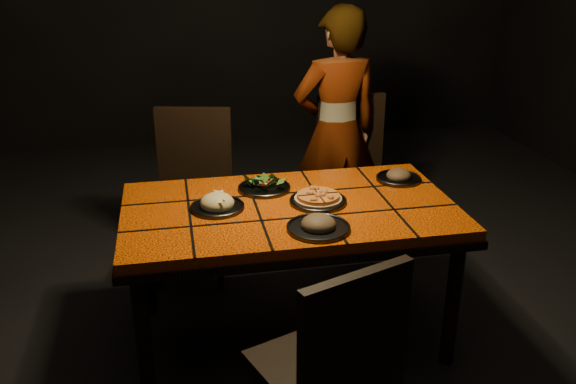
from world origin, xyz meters
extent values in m
cube|color=black|center=(0.00, 0.00, -0.02)|extent=(6.00, 7.00, 0.04)
cube|color=#FF5A08|center=(0.00, 0.00, 0.72)|extent=(1.60, 0.90, 0.05)
cube|color=black|center=(0.00, 0.00, 0.68)|extent=(1.62, 0.92, 0.04)
cylinder|color=black|center=(-0.72, -0.37, 0.33)|extent=(0.07, 0.07, 0.66)
cylinder|color=black|center=(0.72, -0.37, 0.33)|extent=(0.07, 0.07, 0.66)
cylinder|color=black|center=(-0.72, 0.37, 0.33)|extent=(0.07, 0.07, 0.66)
cylinder|color=black|center=(0.72, 0.37, 0.33)|extent=(0.07, 0.07, 0.66)
cube|color=black|center=(-0.06, -0.87, 0.47)|extent=(0.56, 0.56, 0.04)
cube|color=black|center=(0.01, -1.05, 0.72)|extent=(0.42, 0.19, 0.48)
cylinder|color=black|center=(0.05, -0.64, 0.22)|extent=(0.04, 0.04, 0.44)
cube|color=black|center=(-0.45, 0.74, 0.49)|extent=(0.55, 0.55, 0.04)
cube|color=black|center=(-0.41, 0.95, 0.76)|extent=(0.46, 0.15, 0.50)
cylinder|color=black|center=(-0.67, 0.60, 0.23)|extent=(0.04, 0.04, 0.47)
cylinder|color=black|center=(-0.31, 0.52, 0.23)|extent=(0.04, 0.04, 0.47)
cylinder|color=black|center=(-0.59, 0.97, 0.23)|extent=(0.04, 0.04, 0.47)
cylinder|color=black|center=(-0.23, 0.88, 0.23)|extent=(0.04, 0.04, 0.47)
cube|color=black|center=(0.64, 0.90, 0.49)|extent=(0.46, 0.46, 0.04)
cube|color=black|center=(0.64, 1.11, 0.76)|extent=(0.46, 0.04, 0.50)
cylinder|color=black|center=(0.45, 0.72, 0.23)|extent=(0.04, 0.04, 0.47)
cylinder|color=black|center=(0.82, 0.72, 0.23)|extent=(0.04, 0.04, 0.47)
cylinder|color=black|center=(0.45, 1.09, 0.23)|extent=(0.04, 0.04, 0.47)
cylinder|color=black|center=(0.82, 1.09, 0.23)|extent=(0.04, 0.04, 0.47)
imported|color=brown|center=(0.51, 1.00, 0.80)|extent=(0.62, 0.45, 1.59)
cylinder|color=#313236|center=(0.14, 0.00, 0.76)|extent=(0.28, 0.28, 0.01)
torus|color=#313236|center=(0.14, 0.00, 0.76)|extent=(0.28, 0.28, 0.01)
cylinder|color=tan|center=(0.14, 0.00, 0.77)|extent=(0.24, 0.24, 0.01)
cylinder|color=orange|center=(0.14, 0.00, 0.78)|extent=(0.22, 0.22, 0.02)
cylinder|color=#313236|center=(-0.35, 0.03, 0.76)|extent=(0.26, 0.26, 0.01)
torus|color=#313236|center=(-0.35, 0.03, 0.76)|extent=(0.26, 0.26, 0.01)
ellipsoid|color=beige|center=(-0.35, 0.03, 0.78)|extent=(0.15, 0.15, 0.09)
cylinder|color=#313236|center=(-0.09, 0.22, 0.76)|extent=(0.27, 0.27, 0.01)
torus|color=#313236|center=(-0.09, 0.22, 0.76)|extent=(0.27, 0.27, 0.01)
cylinder|color=#313236|center=(0.07, -0.29, 0.76)|extent=(0.28, 0.28, 0.01)
torus|color=#313236|center=(0.07, -0.29, 0.76)|extent=(0.29, 0.29, 0.01)
ellipsoid|color=brown|center=(0.07, -0.29, 0.79)|extent=(0.17, 0.17, 0.09)
cylinder|color=#313236|center=(0.64, 0.22, 0.76)|extent=(0.24, 0.24, 0.01)
torus|color=#313236|center=(0.64, 0.22, 0.76)|extent=(0.24, 0.24, 0.01)
ellipsoid|color=brown|center=(0.64, 0.22, 0.78)|extent=(0.14, 0.14, 0.08)
camera|label=1|loc=(-0.53, -2.65, 1.93)|focal=38.00mm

